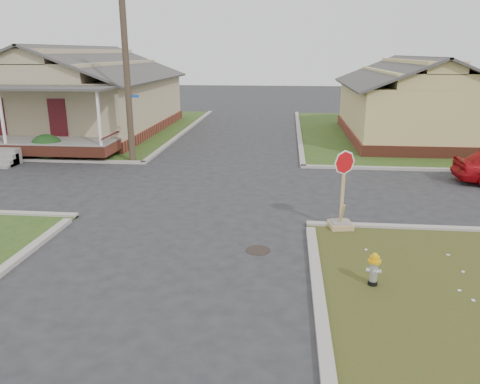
# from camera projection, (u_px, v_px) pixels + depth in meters

# --- Properties ---
(ground) EXTENTS (120.00, 120.00, 0.00)m
(ground) POSITION_uv_depth(u_px,v_px,m) (179.00, 240.00, 12.70)
(ground) COLOR #28282A
(ground) RESTS_ON ground
(verge_far_left) EXTENTS (19.00, 19.00, 0.05)m
(verge_far_left) POSITION_uv_depth(u_px,v_px,m) (48.00, 128.00, 31.09)
(verge_far_left) COLOR #2E4B1B
(verge_far_left) RESTS_ON ground
(curbs) EXTENTS (80.00, 40.00, 0.12)m
(curbs) POSITION_uv_depth(u_px,v_px,m) (209.00, 188.00, 17.46)
(curbs) COLOR #A8A297
(curbs) RESTS_ON ground
(manhole) EXTENTS (0.64, 0.64, 0.01)m
(manhole) POSITION_uv_depth(u_px,v_px,m) (258.00, 250.00, 12.01)
(manhole) COLOR black
(manhole) RESTS_ON ground
(corner_house) EXTENTS (10.10, 15.50, 5.30)m
(corner_house) POSITION_uv_depth(u_px,v_px,m) (79.00, 96.00, 28.90)
(corner_house) COLOR brown
(corner_house) RESTS_ON ground
(side_house_yellow) EXTENTS (7.60, 11.60, 4.70)m
(side_house_yellow) POSITION_uv_depth(u_px,v_px,m) (413.00, 101.00, 26.82)
(side_house_yellow) COLOR brown
(side_house_yellow) RESTS_ON ground
(utility_pole) EXTENTS (1.80, 0.28, 9.00)m
(utility_pole) POSITION_uv_depth(u_px,v_px,m) (126.00, 57.00, 20.23)
(utility_pole) COLOR #3B2E22
(utility_pole) RESTS_ON ground
(fire_hydrant) EXTENTS (0.28, 0.28, 0.75)m
(fire_hydrant) POSITION_uv_depth(u_px,v_px,m) (374.00, 267.00, 10.02)
(fire_hydrant) COLOR black
(fire_hydrant) RESTS_ON ground
(stop_sign) EXTENTS (0.64, 0.63, 2.27)m
(stop_sign) POSITION_uv_depth(u_px,v_px,m) (341.00, 211.00, 13.28)
(stop_sign) COLOR tan
(stop_sign) RESTS_ON ground
(hedge_right) EXTENTS (1.48, 1.21, 1.13)m
(hedge_right) POSITION_uv_depth(u_px,v_px,m) (47.00, 147.00, 21.95)
(hedge_right) COLOR #163513
(hedge_right) RESTS_ON verge_far_left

